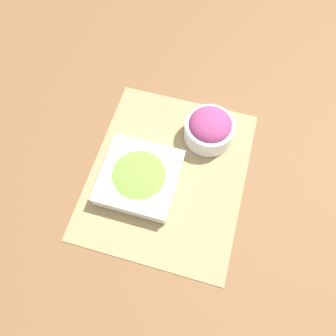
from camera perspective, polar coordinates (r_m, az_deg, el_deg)
The scene contains 4 objects.
ground_plane at distance 0.81m, azimuth -0.00°, elevation -1.02°, with size 3.00×3.00×0.00m, color brown.
placemat at distance 0.81m, azimuth -0.00°, elevation -0.96°, with size 0.45×0.37×0.00m.
lettuce_bowl at distance 0.78m, azimuth -5.02°, elevation -1.58°, with size 0.18×0.18×0.04m.
onion_bowl at distance 0.83m, azimuth 7.22°, elevation 6.92°, with size 0.12×0.12×0.08m.
Camera 1 is at (-0.32, -0.09, 0.74)m, focal length 35.00 mm.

